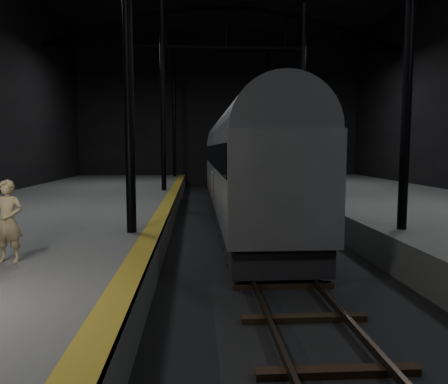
{
  "coord_description": "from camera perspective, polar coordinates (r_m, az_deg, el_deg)",
  "views": [
    {
      "loc": [
        -2.02,
        -15.9,
        3.28
      ],
      "look_at": [
        -1.21,
        -3.12,
        2.0
      ],
      "focal_mm": 35.0,
      "sensor_mm": 36.0,
      "label": 1
    }
  ],
  "objects": [
    {
      "name": "track",
      "position": [
        16.35,
        3.57,
        -5.63
      ],
      "size": [
        2.4,
        43.0,
        0.24
      ],
      "color": "#3F3328",
      "rests_on": "ground"
    },
    {
      "name": "woman",
      "position": [
        9.74,
        -26.37,
        -3.45
      ],
      "size": [
        0.65,
        0.47,
        1.66
      ],
      "primitive_type": "imported",
      "rotation": [
        0.0,
        0.0,
        -0.12
      ],
      "color": "tan",
      "rests_on": "platform_left"
    },
    {
      "name": "ground",
      "position": [
        16.36,
        3.57,
        -5.86
      ],
      "size": [
        44.0,
        44.0,
        0.0
      ],
      "primitive_type": "plane",
      "color": "black",
      "rests_on": "ground"
    },
    {
      "name": "platform_left",
      "position": [
        17.05,
        -22.37,
        -4.11
      ],
      "size": [
        9.0,
        43.8,
        1.0
      ],
      "primitive_type": "cube",
      "color": "#535350",
      "rests_on": "ground"
    },
    {
      "name": "platform_right",
      "position": [
        18.74,
        27.02,
        -3.45
      ],
      "size": [
        9.0,
        43.8,
        1.0
      ],
      "primitive_type": "cube",
      "color": "#535350",
      "rests_on": "ground"
    },
    {
      "name": "train",
      "position": [
        18.92,
        2.53,
        4.09
      ],
      "size": [
        2.76,
        18.43,
        4.93
      ],
      "color": "#95979C",
      "rests_on": "ground"
    },
    {
      "name": "tactile_strip",
      "position": [
        16.11,
        -7.96,
        -2.46
      ],
      "size": [
        0.5,
        43.8,
        0.01
      ],
      "primitive_type": "cube",
      "color": "olive",
      "rests_on": "platform_left"
    }
  ]
}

